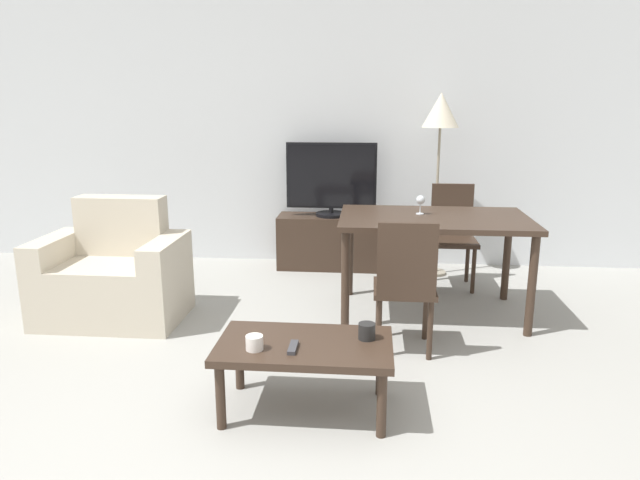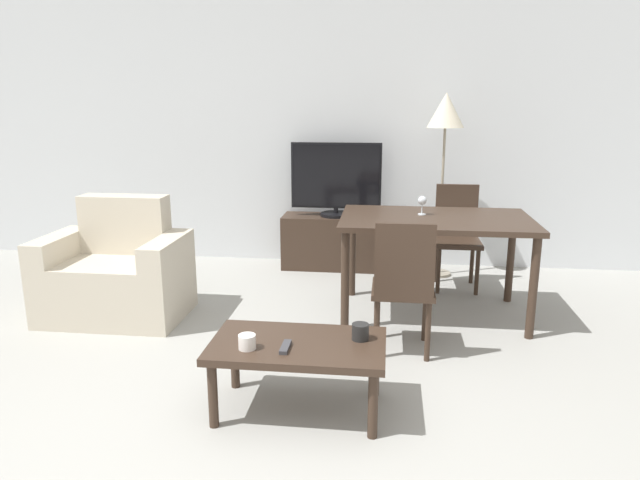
% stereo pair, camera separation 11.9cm
% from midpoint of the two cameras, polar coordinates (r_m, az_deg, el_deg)
% --- Properties ---
extents(ground_plane, '(18.00, 18.00, 0.00)m').
position_cam_midpoint_polar(ground_plane, '(2.81, -11.31, -21.74)').
color(ground_plane, '#9E9E99').
extents(wall_back, '(7.48, 0.06, 2.70)m').
position_cam_midpoint_polar(wall_back, '(5.75, -1.97, 11.11)').
color(wall_back, silver).
rests_on(wall_back, ground_plane).
extents(armchair, '(1.04, 0.69, 0.90)m').
position_cam_midpoint_polar(armchair, '(4.60, -20.62, -3.47)').
color(armchair, beige).
rests_on(armchair, ground_plane).
extents(tv_stand, '(1.04, 0.38, 0.52)m').
position_cam_midpoint_polar(tv_stand, '(5.62, 0.51, -0.18)').
color(tv_stand, '#38281E').
rests_on(tv_stand, ground_plane).
extents(tv, '(0.87, 0.30, 0.71)m').
position_cam_midpoint_polar(tv, '(5.50, 0.52, 6.05)').
color(tv, black).
rests_on(tv, tv_stand).
extents(coffee_table, '(0.91, 0.53, 0.39)m').
position_cam_midpoint_polar(coffee_table, '(3.04, -2.68, -11.07)').
color(coffee_table, '#38281E').
rests_on(coffee_table, ground_plane).
extents(dining_table, '(1.41, 0.88, 0.77)m').
position_cam_midpoint_polar(dining_table, '(4.37, 10.55, 1.21)').
color(dining_table, '#38281E').
rests_on(dining_table, ground_plane).
extents(dining_chair_near, '(0.40, 0.40, 0.90)m').
position_cam_midpoint_polar(dining_chair_near, '(3.68, 7.61, -4.12)').
color(dining_chair_near, '#38281E').
rests_on(dining_chair_near, ground_plane).
extents(dining_chair_far, '(0.40, 0.40, 0.90)m').
position_cam_midpoint_polar(dining_chair_far, '(5.17, 12.45, 0.91)').
color(dining_chair_far, '#38281E').
rests_on(dining_chair_far, ground_plane).
extents(floor_lamp, '(0.33, 0.33, 1.69)m').
position_cam_midpoint_polar(floor_lamp, '(5.34, 11.32, 11.82)').
color(floor_lamp, gray).
rests_on(floor_lamp, ground_plane).
extents(remote_primary, '(0.04, 0.15, 0.02)m').
position_cam_midpoint_polar(remote_primary, '(2.94, -3.90, -10.67)').
color(remote_primary, '#38383D').
rests_on(remote_primary, coffee_table).
extents(cup_white_near, '(0.09, 0.09, 0.07)m').
position_cam_midpoint_polar(cup_white_near, '(2.95, -7.75, -10.15)').
color(cup_white_near, white).
rests_on(cup_white_near, coffee_table).
extents(cup_colored_far, '(0.09, 0.09, 0.09)m').
position_cam_midpoint_polar(cup_colored_far, '(3.05, 3.57, -9.10)').
color(cup_colored_far, black).
rests_on(cup_colored_far, coffee_table).
extents(wine_glass_left, '(0.07, 0.07, 0.15)m').
position_cam_midpoint_polar(wine_glass_left, '(4.40, 9.25, 3.86)').
color(wine_glass_left, silver).
rests_on(wine_glass_left, dining_table).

